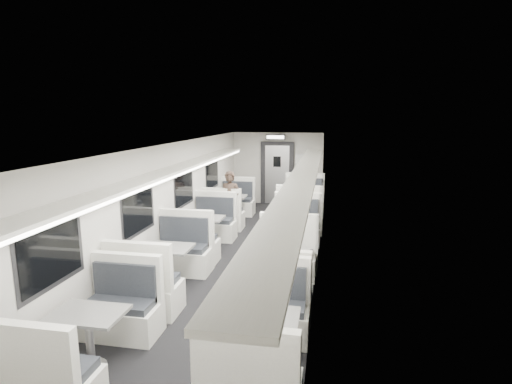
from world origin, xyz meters
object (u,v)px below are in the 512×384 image
at_px(vestibule_door, 277,174).
at_px(exit_sign, 276,137).
at_px(booth_left_a, 231,208).
at_px(booth_left_d, 90,340).
at_px(booth_right_b, 293,238).
at_px(booth_right_d, 262,343).
at_px(booth_left_c, 166,268).
at_px(booth_left_b, 204,233).
at_px(passenger, 230,201).
at_px(booth_right_a, 302,209).
at_px(booth_right_c, 283,273).

distance_m(vestibule_door, exit_sign, 1.33).
xyz_separation_m(booth_left_a, booth_left_d, (0.00, -6.83, -0.01)).
relative_size(booth_right_b, booth_right_d, 1.08).
height_order(booth_left_a, booth_left_c, booth_left_c).
bearing_deg(booth_left_b, booth_left_c, -90.00).
relative_size(booth_left_c, passenger, 1.41).
height_order(vestibule_door, exit_sign, exit_sign).
bearing_deg(booth_left_b, exit_sign, 77.25).
relative_size(booth_left_d, booth_right_a, 0.87).
relative_size(booth_left_d, vestibule_door, 0.98).
relative_size(booth_right_a, exit_sign, 3.79).
bearing_deg(booth_left_b, booth_right_a, 52.43).
relative_size(booth_left_a, booth_left_d, 1.02).
bearing_deg(vestibule_door, booth_left_c, -98.09).
height_order(booth_right_a, booth_right_d, booth_right_a).
height_order(booth_right_c, passenger, passenger).
bearing_deg(booth_left_c, booth_right_d, -43.76).
distance_m(booth_left_a, exit_sign, 2.90).
xyz_separation_m(passenger, vestibule_door, (0.77, 3.39, 0.26)).
relative_size(booth_left_d, booth_right_b, 0.93).
bearing_deg(booth_left_d, booth_right_a, 73.95).
xyz_separation_m(booth_right_c, exit_sign, (-1.00, 6.37, 1.91)).
bearing_deg(booth_left_c, booth_left_a, 90.00).
height_order(booth_right_a, booth_right_b, booth_right_a).
xyz_separation_m(booth_right_a, passenger, (-1.77, -1.08, 0.36)).
xyz_separation_m(booth_left_c, booth_right_b, (2.00, 2.10, 0.00)).
bearing_deg(exit_sign, booth_left_b, -102.75).
xyz_separation_m(passenger, exit_sign, (0.77, 2.90, 1.50)).
xyz_separation_m(booth_left_b, booth_left_c, (0.00, -2.13, 0.01)).
xyz_separation_m(booth_right_b, passenger, (-1.77, 1.55, 0.39)).
relative_size(booth_left_a, vestibule_door, 1.00).
bearing_deg(booth_left_c, booth_right_c, 5.02).
bearing_deg(exit_sign, booth_left_c, -98.68).
bearing_deg(booth_right_a, booth_right_d, -90.00).
xyz_separation_m(booth_left_d, booth_right_b, (2.00, 4.32, 0.03)).
relative_size(booth_right_d, exit_sign, 3.30).
xyz_separation_m(booth_left_a, passenger, (0.23, -0.96, 0.41)).
bearing_deg(booth_right_a, exit_sign, 118.78).
height_order(booth_left_d, booth_right_b, booth_right_b).
height_order(booth_left_c, booth_right_c, booth_left_c).
xyz_separation_m(booth_left_a, exit_sign, (1.00, 1.94, 1.90)).
height_order(booth_right_d, vestibule_door, vestibule_door).
bearing_deg(booth_left_d, passenger, 87.78).
bearing_deg(vestibule_door, booth_left_b, -101.52).
xyz_separation_m(booth_left_c, booth_right_a, (2.00, 4.73, 0.03)).
xyz_separation_m(booth_right_a, vestibule_door, (-1.00, 2.31, 0.62)).
relative_size(booth_right_c, exit_sign, 3.35).
distance_m(booth_left_b, booth_right_d, 4.51).
xyz_separation_m(booth_right_b, booth_right_c, (0.00, -1.92, -0.02)).
height_order(booth_left_a, passenger, passenger).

